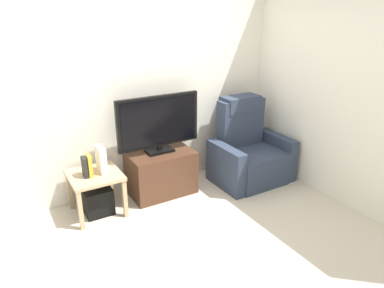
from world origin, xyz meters
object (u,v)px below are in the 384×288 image
side_table (95,180)px  game_console (101,159)px  book_leftmost (85,167)px  recliner_armchair (248,152)px  book_middle (89,165)px  tv_stand (161,172)px  subwoofer_box (97,200)px  television (159,123)px

side_table → game_console: bearing=6.3°
side_table → book_leftmost: size_ratio=2.42×
recliner_armchair → game_console: recliner_armchair is taller
recliner_armchair → book_middle: (-2.03, 0.15, 0.22)m
tv_stand → recliner_armchair: size_ratio=0.72×
side_table → game_console: game_console is taller
recliner_armchair → subwoofer_box: bearing=170.0°
side_table → book_leftmost: (-0.10, -0.02, 0.19)m
book_leftmost → book_middle: (0.05, 0.00, 0.01)m
recliner_armchair → book_leftmost: 2.10m
side_table → subwoofer_box: bearing=-45.0°
tv_stand → book_middle: (-0.87, -0.08, 0.33)m
tv_stand → recliner_armchair: bearing=-11.1°
recliner_armchair → book_leftmost: size_ratio=4.84×
side_table → subwoofer_box: 0.25m
book_middle → recliner_armchair: bearing=-4.3°
book_middle → television: bearing=6.4°
tv_stand → game_console: game_console is taller
tv_stand → game_console: 0.81m
side_table → book_middle: 0.20m
recliner_armchair → game_console: size_ratio=3.68×
side_table → book_leftmost: book_leftmost is taller
recliner_armchair → side_table: (-1.98, 0.17, 0.03)m
side_table → recliner_armchair: bearing=-4.9°
tv_stand → recliner_armchair: 1.19m
recliner_armchair → subwoofer_box: size_ratio=3.59×
game_console → book_middle: bearing=-168.0°
television → book_leftmost: television is taller
subwoofer_box → game_console: game_console is taller
side_table → television: bearing=5.4°
television → side_table: bearing=-174.6°
television → book_leftmost: 0.97m
recliner_armchair → book_middle: 2.05m
tv_stand → recliner_armchair: recliner_armchair is taller
book_leftmost → book_middle: book_middle is taller
subwoofer_box → game_console: 0.48m
subwoofer_box → game_console: (0.09, 0.01, 0.47)m
subwoofer_box → book_middle: 0.45m
tv_stand → television: bearing=90.0°
recliner_armchair → subwoofer_box: 2.00m
tv_stand → side_table: size_ratio=1.44×
recliner_armchair → side_table: recliner_armchair is taller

